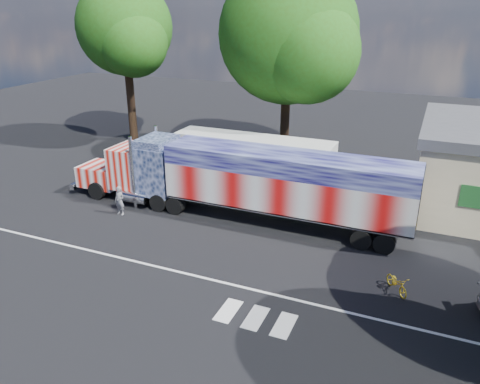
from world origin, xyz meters
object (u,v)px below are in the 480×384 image
at_px(semi_truck, 242,180).
at_px(bicycle, 397,283).
at_px(woman, 120,201).
at_px(tree_n_mid, 290,35).
at_px(coach_bus, 253,159).
at_px(tree_nw_a, 126,28).

xyz_separation_m(semi_truck, bicycle, (9.15, -4.44, -1.92)).
xyz_separation_m(woman, tree_n_mid, (5.77, 13.91, 8.68)).
height_order(coach_bus, bicycle, coach_bus).
distance_m(tree_nw_a, tree_n_mid, 14.19).
height_order(semi_truck, coach_bus, semi_truck).
xyz_separation_m(bicycle, tree_nw_a, (-24.38, 15.52, 9.36)).
relative_size(woman, tree_nw_a, 0.13).
relative_size(semi_truck, coach_bus, 1.91).
bearing_deg(semi_truck, bicycle, -25.87).
bearing_deg(woman, coach_bus, 61.76).
height_order(coach_bus, tree_n_mid, tree_n_mid).
xyz_separation_m(coach_bus, tree_n_mid, (0.54, 5.72, 7.88)).
bearing_deg(semi_truck, tree_nw_a, 143.95).
bearing_deg(coach_bus, tree_nw_a, 158.46).
bearing_deg(coach_bus, bicycle, -43.35).
height_order(coach_bus, tree_nw_a, tree_nw_a).
bearing_deg(tree_n_mid, coach_bus, -95.35).
height_order(woman, bicycle, woman).
relative_size(coach_bus, bicycle, 7.05).
height_order(woman, tree_n_mid, tree_n_mid).
xyz_separation_m(coach_bus, bicycle, (10.73, -10.13, -1.26)).
distance_m(semi_truck, tree_nw_a, 20.25).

